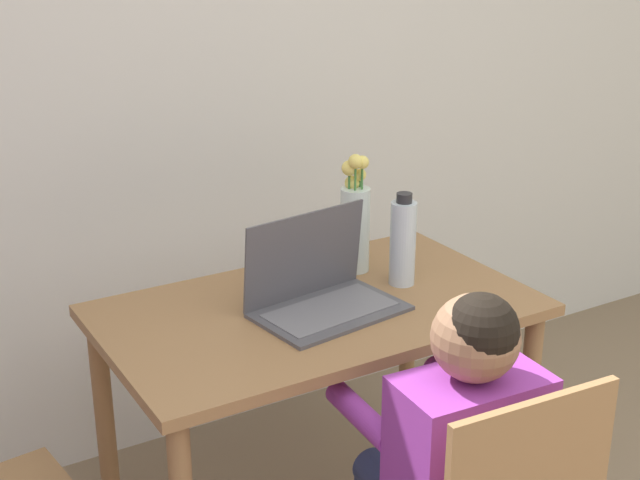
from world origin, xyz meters
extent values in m
cube|color=silver|center=(0.00, 2.23, 1.25)|extent=(6.40, 0.05, 2.50)
cube|color=olive|center=(-0.05, 1.48, 0.72)|extent=(1.09, 0.65, 0.03)
cylinder|color=olive|center=(0.45, 1.20, 0.35)|extent=(0.05, 0.05, 0.70)
cylinder|color=olive|center=(-0.55, 1.75, 0.35)|extent=(0.05, 0.05, 0.70)
cylinder|color=olive|center=(0.45, 1.75, 0.35)|extent=(0.05, 0.05, 0.70)
cube|color=purple|center=(-0.03, 0.89, 0.61)|extent=(0.32, 0.20, 0.37)
sphere|color=#936B4C|center=(-0.03, 0.89, 0.89)|extent=(0.18, 0.18, 0.18)
sphere|color=black|center=(-0.03, 0.88, 0.91)|extent=(0.15, 0.15, 0.15)
cylinder|color=navy|center=(0.05, 1.03, 0.45)|extent=(0.11, 0.29, 0.09)
cylinder|color=purple|center=(0.11, 1.09, 0.63)|extent=(0.07, 0.24, 0.06)
cylinder|color=purple|center=(-0.15, 1.11, 0.63)|extent=(0.07, 0.24, 0.06)
cube|color=#4C4C51|center=(-0.05, 1.41, 0.74)|extent=(0.39, 0.28, 0.01)
cube|color=slate|center=(-0.05, 1.41, 0.74)|extent=(0.34, 0.20, 0.00)
cube|color=#4C4C51|center=(-0.06, 1.52, 0.86)|extent=(0.36, 0.08, 0.23)
cube|color=silver|center=(-0.06, 1.52, 0.86)|extent=(0.33, 0.07, 0.20)
cylinder|color=silver|center=(0.16, 1.63, 0.85)|extent=(0.08, 0.08, 0.24)
cylinder|color=#3D7A38|center=(0.18, 1.63, 0.89)|extent=(0.01, 0.01, 0.22)
sphere|color=#EFDB66|center=(0.18, 1.63, 1.01)|extent=(0.03, 0.03, 0.03)
cylinder|color=#3D7A38|center=(0.16, 1.65, 0.88)|extent=(0.01, 0.01, 0.20)
sphere|color=#EFDB66|center=(0.16, 1.65, 0.98)|extent=(0.04, 0.04, 0.04)
cylinder|color=#3D7A38|center=(0.14, 1.63, 0.90)|extent=(0.01, 0.01, 0.25)
sphere|color=#EFDB66|center=(0.14, 1.63, 1.03)|extent=(0.04, 0.04, 0.04)
cylinder|color=#3D7A38|center=(0.15, 1.61, 0.92)|extent=(0.01, 0.01, 0.27)
sphere|color=#EFDB66|center=(0.15, 1.61, 1.05)|extent=(0.04, 0.04, 0.04)
cylinder|color=#3D7A38|center=(0.17, 1.61, 0.91)|extent=(0.01, 0.01, 0.27)
sphere|color=#EFDB66|center=(0.17, 1.61, 1.05)|extent=(0.04, 0.04, 0.04)
cylinder|color=silver|center=(0.22, 1.48, 0.85)|extent=(0.07, 0.07, 0.23)
cylinder|color=#262628|center=(0.22, 1.48, 0.97)|extent=(0.04, 0.04, 0.03)
camera|label=1|loc=(-1.10, -0.31, 1.68)|focal=50.00mm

